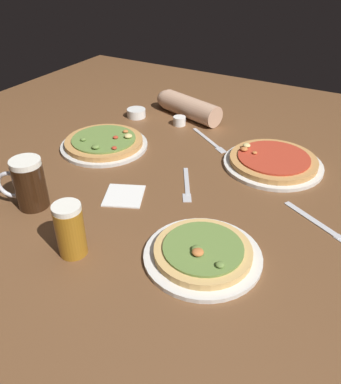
{
  "coord_description": "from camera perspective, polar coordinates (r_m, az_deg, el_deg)",
  "views": [
    {
      "loc": [
        0.48,
        -0.85,
        0.67
      ],
      "look_at": [
        0.0,
        0.0,
        0.02
      ],
      "focal_mm": 37.09,
      "sensor_mm": 36.0,
      "label": 1
    }
  ],
  "objects": [
    {
      "name": "ground_plane",
      "position": [
        1.2,
        0.0,
        -1.4
      ],
      "size": [
        2.4,
        2.4,
        0.03
      ],
      "primitive_type": "cube",
      "color": "brown"
    },
    {
      "name": "pizza_plate_near",
      "position": [
        0.97,
        4.67,
        -8.74
      ],
      "size": [
        0.29,
        0.29,
        0.05
      ],
      "color": "silver",
      "rests_on": "ground_plane"
    },
    {
      "name": "pizza_plate_far",
      "position": [
        1.49,
        -9.52,
        6.98
      ],
      "size": [
        0.32,
        0.32,
        0.05
      ],
      "color": "silver",
      "rests_on": "ground_plane"
    },
    {
      "name": "pizza_plate_side",
      "position": [
        1.39,
        14.52,
        4.27
      ],
      "size": [
        0.33,
        0.33,
        0.05
      ],
      "color": "silver",
      "rests_on": "ground_plane"
    },
    {
      "name": "beer_mug_dark",
      "position": [
        1.18,
        -19.76,
        1.13
      ],
      "size": [
        0.14,
        0.09,
        0.15
      ],
      "color": "black",
      "rests_on": "ground_plane"
    },
    {
      "name": "beer_mug_pale",
      "position": [
        0.99,
        -14.21,
        -5.14
      ],
      "size": [
        0.09,
        0.11,
        0.14
      ],
      "color": "#9E6619",
      "rests_on": "ground_plane"
    },
    {
      "name": "ramekin_sauce",
      "position": [
        1.65,
        1.29,
        10.19
      ],
      "size": [
        0.05,
        0.05,
        0.04
      ],
      "primitive_type": "cylinder",
      "color": "white",
      "rests_on": "ground_plane"
    },
    {
      "name": "ramekin_butter",
      "position": [
        1.73,
        -4.95,
        11.25
      ],
      "size": [
        0.08,
        0.08,
        0.04
      ],
      "primitive_type": "cylinder",
      "color": "white",
      "rests_on": "ground_plane"
    },
    {
      "name": "napkin_folded",
      "position": [
        1.2,
        -6.7,
        -0.45
      ],
      "size": [
        0.15,
        0.16,
        0.01
      ],
      "primitive_type": "cube",
      "rotation": [
        0.0,
        0.0,
        0.42
      ],
      "color": "white",
      "rests_on": "ground_plane"
    },
    {
      "name": "fork_left",
      "position": [
        1.24,
        2.25,
        1.09
      ],
      "size": [
        0.12,
        0.18,
        0.01
      ],
      "color": "silver",
      "rests_on": "ground_plane"
    },
    {
      "name": "fork_spare",
      "position": [
        1.53,
        5.58,
        7.42
      ],
      "size": [
        0.2,
        0.15,
        0.01
      ],
      "color": "silver",
      "rests_on": "ground_plane"
    },
    {
      "name": "knife_spare",
      "position": [
        1.15,
        20.56,
        -4.28
      ],
      "size": [
        0.22,
        0.13,
        0.01
      ],
      "color": "silver",
      "rests_on": "ground_plane"
    },
    {
      "name": "diner_arm",
      "position": [
        1.73,
        2.14,
        12.26
      ],
      "size": [
        0.33,
        0.17,
        0.09
      ],
      "color": "tan",
      "rests_on": "ground_plane"
    }
  ]
}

